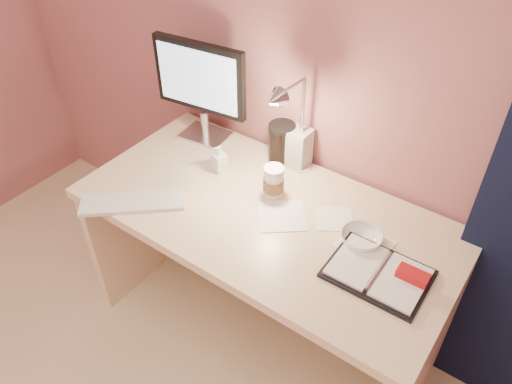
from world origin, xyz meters
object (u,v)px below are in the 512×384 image
Objects in this scene: planner at (381,273)px; coffee_cup at (274,182)px; monitor at (201,83)px; desk_lamp at (289,123)px; keyboard at (133,202)px; lotion_bottle at (220,158)px; product_box at (296,147)px; bowl at (361,239)px; desk at (276,242)px; dark_jar at (281,144)px.

planner is 2.50× the size of coffee_cup.
desk_lamp is (0.46, -0.05, -0.00)m from monitor.
monitor is 3.45× the size of coffee_cup.
coffee_cup reaches higher than keyboard.
lotion_bottle is 0.31m from product_box.
bowl reaches higher than keyboard.
keyboard is 2.31× the size of product_box.
desk is 9.98× the size of bowl.
desk is 3.20× the size of monitor.
monitor is 1.05× the size of desk_lamp.
coffee_cup reaches higher than lotion_bottle.
product_box reaches higher than dark_jar.
desk is at bearing 176.57° from bowl.
planner is 0.76× the size of desk_lamp.
bowl is at bearing -31.30° from product_box.
dark_jar is 0.36× the size of desk_lamp.
planner is 0.52m from coffee_cup.
monitor reaches higher than desk.
coffee_cup is at bearing 174.08° from bowl.
product_box is (0.06, 0.01, 0.01)m from dark_jar.
monitor is 0.32m from lotion_bottle.
coffee_cup is at bearing 164.56° from planner.
lotion_bottle is at bearing 169.22° from planner.
desk is 0.41m from lotion_bottle.
desk is 3.68× the size of keyboard.
product_box reaches higher than coffee_cup.
monitor is at bearing 161.03° from desk.
coffee_cup is 0.90× the size of bowl.
dark_jar reaches higher than planner.
planner is at bearing -32.99° from product_box.
bowl is 0.50m from product_box.
bowl is 0.34× the size of desk_lamp.
bowl is 0.94× the size of dark_jar.
planner is (0.47, -0.11, 0.24)m from desk.
coffee_cup is 0.23m from dark_jar.
desk_lamp reaches higher than planner.
monitor is 2.93× the size of dark_jar.
desk_lamp reaches higher than product_box.
planner is at bearing -23.28° from monitor.
product_box is at bearing 109.99° from desk_lamp.
coffee_cup reaches higher than desk.
keyboard is 3.35× the size of lotion_bottle.
planner is 0.64m from product_box.
coffee_cup is (0.46, -0.15, -0.20)m from monitor.
desk_lamp is (0.03, -0.11, 0.18)m from product_box.
desk_lamp is (-0.04, 0.12, 0.49)m from desk.
desk_lamp is (-0.01, 0.10, 0.20)m from coffee_cup.
desk is at bearing -68.13° from desk_lamp.
keyboard is 0.67m from product_box.
product_box is at bearing 146.65° from planner.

